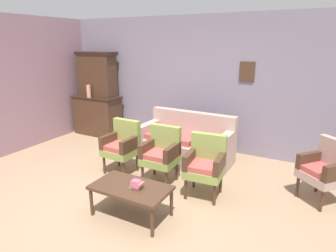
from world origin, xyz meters
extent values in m
plane|color=#997A5B|center=(0.00, 0.00, 0.00)|extent=(7.68, 7.68, 0.00)
cube|color=gray|center=(0.00, 2.63, 1.35)|extent=(6.40, 0.06, 2.70)
cube|color=#472D1E|center=(0.90, 2.58, 1.65)|extent=(0.28, 0.02, 0.36)
cube|color=#472D1E|center=(-2.53, 2.25, 0.45)|extent=(1.10, 0.52, 0.90)
cube|color=black|center=(-2.53, 2.25, 0.92)|extent=(1.16, 0.55, 0.03)
cube|color=#472D1E|center=(-2.53, 2.33, 1.41)|extent=(0.90, 0.36, 0.95)
cube|color=black|center=(-2.53, 2.33, 1.92)|extent=(0.99, 0.38, 0.08)
cylinder|color=tan|center=(-2.58, 2.06, 1.08)|extent=(0.10, 0.10, 0.29)
cube|color=tan|center=(0.06, 1.70, 0.21)|extent=(1.73, 0.84, 0.42)
cube|color=tan|center=(0.07, 2.02, 0.66)|extent=(1.71, 0.20, 0.48)
cube|color=tan|center=(0.84, 1.69, 0.54)|extent=(0.18, 0.80, 0.24)
cube|color=tan|center=(-0.71, 1.72, 0.54)|extent=(0.18, 0.80, 0.24)
cube|color=#B74C47|center=(0.55, 1.65, 0.47)|extent=(0.45, 0.57, 0.10)
cube|color=#B74C47|center=(0.06, 1.66, 0.47)|extent=(0.45, 0.57, 0.10)
cube|color=#B74C47|center=(-0.43, 1.68, 0.47)|extent=(0.45, 0.57, 0.10)
cube|color=#849947|center=(-0.72, 0.76, 0.38)|extent=(0.54, 0.50, 0.12)
cube|color=#B74C47|center=(-0.72, 0.74, 0.47)|extent=(0.46, 0.42, 0.10)
cube|color=#849947|center=(-0.71, 0.96, 0.67)|extent=(0.52, 0.12, 0.46)
cube|color=#472D1E|center=(-0.50, 0.75, 0.55)|extent=(0.10, 0.48, 0.22)
cube|color=#472D1E|center=(-0.94, 0.77, 0.55)|extent=(0.10, 0.48, 0.22)
cylinder|color=#472D1E|center=(-0.52, 0.56, 0.16)|extent=(0.04, 0.04, 0.32)
cylinder|color=#472D1E|center=(-0.94, 0.58, 0.16)|extent=(0.04, 0.04, 0.32)
cylinder|color=#472D1E|center=(-0.50, 0.94, 0.16)|extent=(0.04, 0.04, 0.32)
cylinder|color=#472D1E|center=(-0.92, 0.96, 0.16)|extent=(0.04, 0.04, 0.32)
cube|color=#849947|center=(0.06, 0.76, 0.38)|extent=(0.53, 0.49, 0.12)
cube|color=#B74C47|center=(0.06, 0.74, 0.47)|extent=(0.45, 0.42, 0.10)
cube|color=#849947|center=(0.05, 0.96, 0.67)|extent=(0.52, 0.11, 0.46)
cube|color=#472D1E|center=(0.28, 0.77, 0.55)|extent=(0.09, 0.48, 0.22)
cube|color=#472D1E|center=(-0.16, 0.76, 0.55)|extent=(0.09, 0.48, 0.22)
cylinder|color=#472D1E|center=(0.27, 0.58, 0.16)|extent=(0.04, 0.04, 0.32)
cylinder|color=#472D1E|center=(-0.15, 0.57, 0.16)|extent=(0.04, 0.04, 0.32)
cylinder|color=#472D1E|center=(0.26, 0.96, 0.16)|extent=(0.04, 0.04, 0.32)
cylinder|color=#472D1E|center=(-0.16, 0.95, 0.16)|extent=(0.04, 0.04, 0.32)
cube|color=#849947|center=(0.83, 0.69, 0.38)|extent=(0.56, 0.53, 0.12)
cube|color=#B74C47|center=(0.83, 0.67, 0.47)|extent=(0.48, 0.45, 0.10)
cube|color=#849947|center=(0.81, 0.89, 0.67)|extent=(0.53, 0.15, 0.46)
cube|color=#472D1E|center=(1.05, 0.71, 0.55)|extent=(0.12, 0.49, 0.22)
cube|color=#472D1E|center=(0.61, 0.67, 0.55)|extent=(0.12, 0.49, 0.22)
cylinder|color=#472D1E|center=(1.06, 0.52, 0.16)|extent=(0.04, 0.04, 0.32)
cylinder|color=#472D1E|center=(0.64, 0.48, 0.16)|extent=(0.04, 0.04, 0.32)
cylinder|color=#472D1E|center=(1.02, 0.90, 0.16)|extent=(0.04, 0.04, 0.32)
cylinder|color=#472D1E|center=(0.61, 0.86, 0.16)|extent=(0.04, 0.04, 0.32)
cube|color=tan|center=(2.33, 1.33, 0.38)|extent=(0.71, 0.70, 0.12)
cube|color=#B74C47|center=(2.32, 1.31, 0.47)|extent=(0.60, 0.60, 0.10)
cube|color=tan|center=(2.46, 1.48, 0.67)|extent=(0.46, 0.41, 0.46)
cube|color=#472D1E|center=(2.16, 1.47, 0.55)|extent=(0.37, 0.42, 0.22)
cylinder|color=#472D1E|center=(2.36, 1.05, 0.16)|extent=(0.04, 0.04, 0.32)
cylinder|color=#472D1E|center=(2.05, 1.32, 0.16)|extent=(0.04, 0.04, 0.32)
cylinder|color=#472D1E|center=(2.29, 1.61, 0.16)|extent=(0.04, 0.04, 0.32)
cube|color=#472D1E|center=(0.19, -0.22, 0.40)|extent=(1.00, 0.56, 0.04)
cylinder|color=#472D1E|center=(-0.27, 0.02, 0.19)|extent=(0.04, 0.04, 0.38)
cylinder|color=#472D1E|center=(0.65, 0.02, 0.19)|extent=(0.04, 0.04, 0.38)
cylinder|color=#472D1E|center=(-0.27, -0.46, 0.19)|extent=(0.04, 0.04, 0.38)
cylinder|color=#472D1E|center=(0.65, -0.46, 0.19)|extent=(0.04, 0.04, 0.38)
cube|color=#71A14D|center=(0.27, -0.23, 0.43)|extent=(0.14, 0.09, 0.02)
cube|color=#D6427C|center=(0.30, -0.24, 0.45)|extent=(0.10, 0.09, 0.02)
cube|color=#AD6D86|center=(0.29, -0.23, 0.47)|extent=(0.13, 0.09, 0.02)
cube|color=#CD695A|center=(0.29, -0.22, 0.49)|extent=(0.15, 0.10, 0.03)
cube|color=#EF5275|center=(0.28, -0.22, 0.51)|extent=(0.11, 0.09, 0.02)
camera|label=1|loc=(2.16, -2.88, 2.19)|focal=30.62mm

